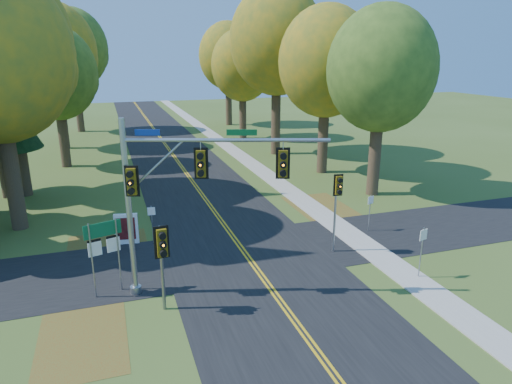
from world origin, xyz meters
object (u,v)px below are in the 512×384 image
object	(u,v)px
route_sign_cluster	(104,243)
info_kiosk	(126,229)
east_signal_pole	(337,194)
traffic_mast	(178,186)

from	to	relation	value
route_sign_cluster	info_kiosk	distance (m)	5.41
route_sign_cluster	info_kiosk	bearing A→B (deg)	61.08
east_signal_pole	route_sign_cluster	world-z (taller)	east_signal_pole
traffic_mast	east_signal_pole	bearing A→B (deg)	30.14
east_signal_pole	info_kiosk	distance (m)	10.99
route_sign_cluster	info_kiosk	size ratio (longest dim) A/B	1.95
info_kiosk	east_signal_pole	bearing A→B (deg)	-15.26
east_signal_pole	route_sign_cluster	size ratio (longest dim) A/B	1.26
east_signal_pole	info_kiosk	xyz separation A→B (m)	(-9.78, 4.46, -2.28)
traffic_mast	route_sign_cluster	xyz separation A→B (m)	(-2.94, 0.99, -2.41)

